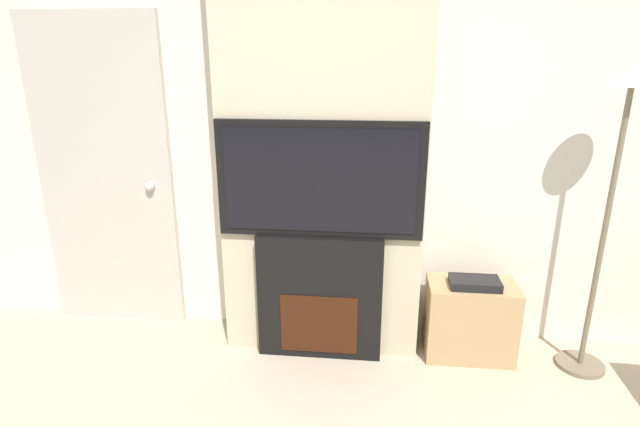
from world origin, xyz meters
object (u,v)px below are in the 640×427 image
television (320,180)px  floor_lamp (616,167)px  fireplace (320,296)px  media_stand (470,319)px

television → floor_lamp: (1.54, 0.01, 0.10)m
fireplace → television: 0.71m
floor_lamp → media_stand: bearing=174.3°
fireplace → floor_lamp: 1.74m
fireplace → television: television is taller
fireplace → television: size_ratio=0.67×
television → fireplace: bearing=90.0°
fireplace → media_stand: (0.90, 0.07, -0.14)m
fireplace → floor_lamp: bearing=0.4°
fireplace → media_stand: 0.91m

